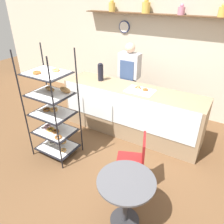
# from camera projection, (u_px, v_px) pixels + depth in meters

# --- Properties ---
(ground_plane) EXTENTS (14.00, 14.00, 0.00)m
(ground_plane) POSITION_uv_depth(u_px,v_px,m) (100.00, 165.00, 3.66)
(ground_plane) COLOR brown
(back_wall) EXTENTS (10.00, 0.30, 2.70)m
(back_wall) POSITION_uv_depth(u_px,v_px,m) (160.00, 51.00, 4.87)
(back_wall) COLOR beige
(back_wall) RESTS_ON ground_plane
(display_counter) EXTENTS (2.74, 0.68, 0.97)m
(display_counter) POSITION_uv_depth(u_px,v_px,m) (131.00, 111.00, 4.28)
(display_counter) COLOR #937A5B
(display_counter) RESTS_ON ground_plane
(pastry_rack) EXTENTS (0.71, 0.56, 1.85)m
(pastry_rack) POSITION_uv_depth(u_px,v_px,m) (53.00, 113.00, 3.55)
(pastry_rack) COLOR black
(pastry_rack) RESTS_ON ground_plane
(person_worker) EXTENTS (0.43, 0.23, 1.67)m
(person_worker) POSITION_uv_depth(u_px,v_px,m) (129.00, 80.00, 4.59)
(person_worker) COLOR #282833
(person_worker) RESTS_ON ground_plane
(cafe_table) EXTENTS (0.67, 0.67, 0.70)m
(cafe_table) POSITION_uv_depth(u_px,v_px,m) (126.00, 191.00, 2.52)
(cafe_table) COLOR #262628
(cafe_table) RESTS_ON ground_plane
(cafe_chair) EXTENTS (0.49, 0.49, 0.88)m
(cafe_chair) POSITION_uv_depth(u_px,v_px,m) (136.00, 158.00, 3.01)
(cafe_chair) COLOR black
(cafe_chair) RESTS_ON ground_plane
(coffee_carafe) EXTENTS (0.11, 0.11, 0.36)m
(coffee_carafe) POSITION_uv_depth(u_px,v_px,m) (101.00, 72.00, 4.33)
(coffee_carafe) COLOR black
(coffee_carafe) RESTS_ON display_counter
(donut_tray_counter) EXTENTS (0.51, 0.35, 0.05)m
(donut_tray_counter) POSITION_uv_depth(u_px,v_px,m) (140.00, 90.00, 3.95)
(donut_tray_counter) COLOR white
(donut_tray_counter) RESTS_ON display_counter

